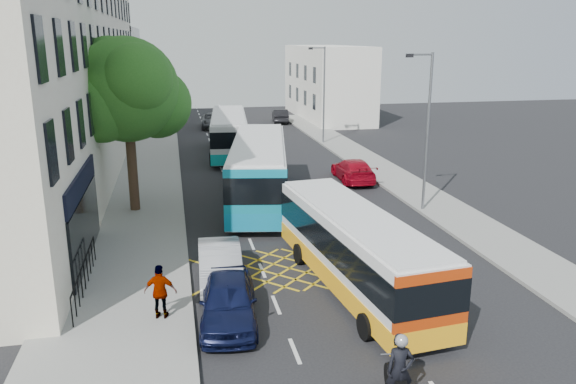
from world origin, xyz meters
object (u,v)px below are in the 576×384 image
parked_car_silver (220,265)px  bus_mid (259,170)px  lamp_far (323,90)px  motorbike (399,374)px  parked_car_blue (228,300)px  distant_car_grey (214,120)px  street_tree (126,91)px  red_hatchback (353,170)px  pedestrian_far (161,292)px  bus_near (355,249)px  distant_car_dark (280,116)px  lamp_near (426,124)px  bus_far (229,133)px

parked_car_silver → bus_mid: bearing=75.5°
lamp_far → motorbike: lamp_far is taller
lamp_far → parked_car_blue: 32.07m
bus_mid → distant_car_grey: (-0.41, 27.62, -1.09)m
street_tree → red_hatchback: 14.96m
parked_car_silver → pedestrian_far: size_ratio=2.47×
lamp_far → parked_car_silver: 29.27m
lamp_far → parked_car_silver: lamp_far is taller
street_tree → bus_mid: (6.66, 0.49, -4.47)m
bus_near → bus_mid: size_ratio=0.83×
distant_car_grey → distant_car_dark: size_ratio=1.20×
street_tree → parked_car_silver: size_ratio=1.98×
parked_car_silver → distant_car_grey: distant_car_grey is taller
lamp_far → red_hatchback: 13.62m
lamp_far → pedestrian_far: (-13.20, -29.40, -3.57)m
lamp_near → pedestrian_far: 16.59m
bus_mid → parked_car_silver: bus_mid is taller
street_tree → pedestrian_far: bearing=-83.0°
lamp_near → motorbike: (-7.47, -15.05, -3.67)m
motorbike → distant_car_grey: (-0.99, 46.12, -0.22)m
lamp_near → distant_car_dark: 33.45m
lamp_near → parked_car_silver: 13.58m
bus_far → parked_car_blue: size_ratio=2.64×
pedestrian_far → bus_near: bearing=-156.7°
pedestrian_far → motorbike: bearing=149.3°
distant_car_grey → distant_car_dark: distant_car_grey is taller
bus_near → distant_car_dark: size_ratio=2.37×
street_tree → motorbike: size_ratio=3.86×
bus_far → distant_car_dark: (7.15, 16.21, -0.96)m
motorbike → pedestrian_far: 8.05m
lamp_near → bus_far: lamp_near is taller
street_tree → bus_near: (8.35, -11.23, -4.78)m
red_hatchback → pedestrian_far: bearing=57.2°
street_tree → parked_car_silver: 11.81m
lamp_far → parked_car_blue: size_ratio=1.82×
lamp_near → bus_far: (-8.29, 16.99, -2.93)m
lamp_far → distant_car_dark: bearing=94.9°
lamp_near → motorbike: bearing=-116.4°
parked_car_blue → red_hatchback: parked_car_blue is taller
lamp_near → parked_car_silver: (-11.10, -6.80, -3.89)m
lamp_near → motorbike: lamp_near is taller
lamp_near → bus_mid: bearing=156.7°
bus_near → bus_far: bus_far is taller
bus_near → street_tree: bearing=120.5°
lamp_near → bus_far: 19.14m
bus_far → distant_car_grey: bus_far is taller
parked_car_blue → parked_car_silver: 3.03m
bus_mid → motorbike: bearing=-78.0°
bus_far → motorbike: size_ratio=5.08×
street_tree → parked_car_blue: size_ratio=2.01×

